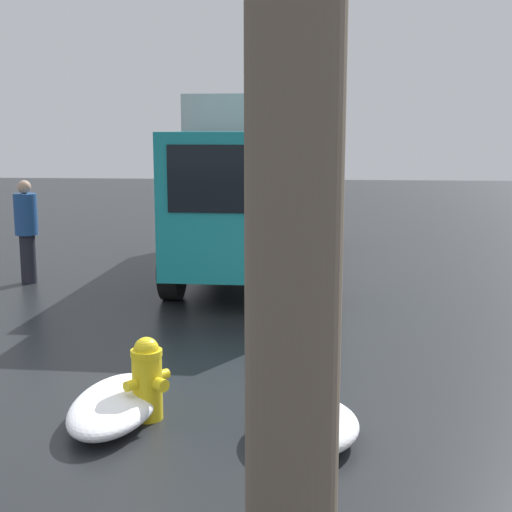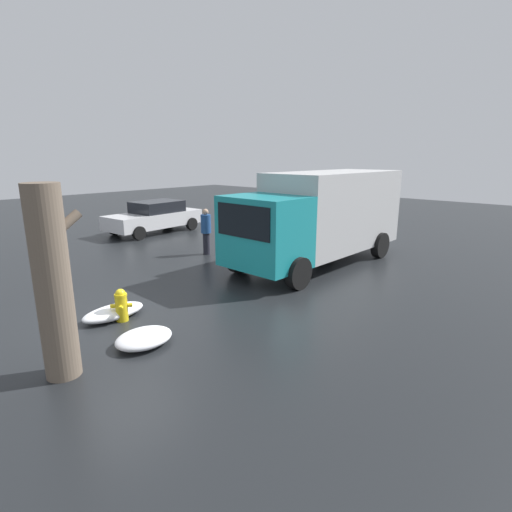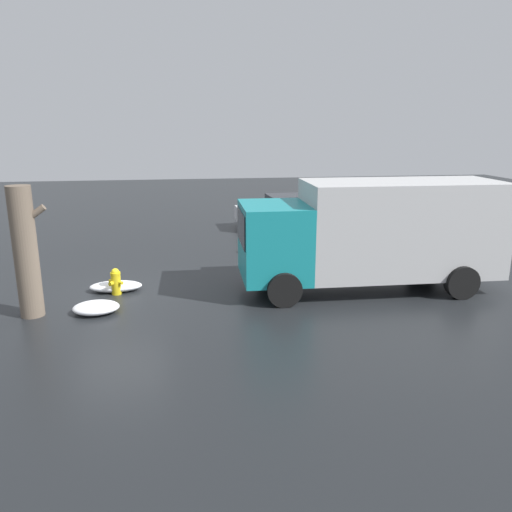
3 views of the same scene
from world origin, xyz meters
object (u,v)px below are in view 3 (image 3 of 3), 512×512
object	(u,v)px
fire_hydrant	(116,281)
tree_trunk	(26,252)
delivery_truck	(374,231)
parked_car	(288,211)
pedestrian	(284,231)

from	to	relation	value
fire_hydrant	tree_trunk	xyz separation A→B (m)	(-1.82, -1.32, 1.22)
tree_trunk	delivery_truck	size ratio (longest dim) A/B	0.44
tree_trunk	parked_car	xyz separation A→B (m)	(8.43, 9.72, -0.85)
fire_hydrant	delivery_truck	distance (m)	7.24
pedestrian	delivery_truck	bearing A→B (deg)	49.25
pedestrian	parked_car	size ratio (longest dim) A/B	0.36
pedestrian	parked_car	bearing A→B (deg)	-169.84
fire_hydrant	tree_trunk	size ratio (longest dim) A/B	0.23
parked_car	tree_trunk	bearing A→B (deg)	135.19
fire_hydrant	pedestrian	distance (m)	6.28
delivery_truck	pedestrian	size ratio (longest dim) A/B	4.25
fire_hydrant	pedestrian	bearing A→B (deg)	158.33
fire_hydrant	delivery_truck	world-z (taller)	delivery_truck
tree_trunk	delivery_truck	distance (m)	8.97
parked_car	pedestrian	bearing A→B (deg)	162.19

